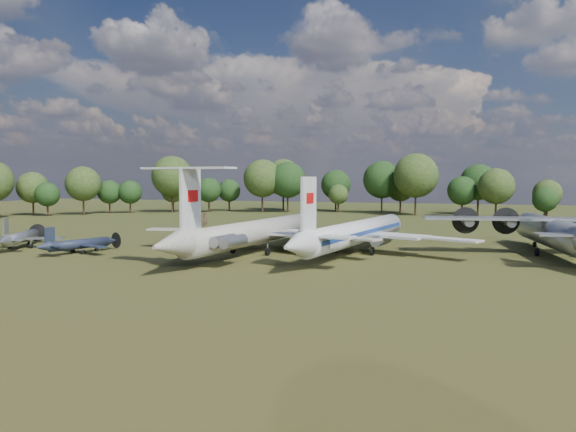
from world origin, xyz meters
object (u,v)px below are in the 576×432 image
(tu104_jet, at_px, (356,237))
(an12_transport, at_px, (554,237))
(small_prop_northwest, at_px, (21,240))
(il62_airliner, at_px, (256,237))
(small_prop_west, at_px, (79,246))
(person_on_il62, at_px, (205,220))

(tu104_jet, distance_m, an12_transport, 25.07)
(tu104_jet, xyz_separation_m, small_prop_northwest, (-46.11, -8.77, -0.99))
(il62_airliner, height_order, small_prop_northwest, il62_airliner)
(small_prop_west, distance_m, person_on_il62, 21.35)
(il62_airliner, bearing_deg, small_prop_west, -153.77)
(tu104_jet, height_order, small_prop_west, tu104_jet)
(tu104_jet, xyz_separation_m, small_prop_west, (-34.75, -10.85, -1.19))
(tu104_jet, relative_size, person_on_il62, 24.18)
(person_on_il62, bearing_deg, small_prop_west, -15.72)
(an12_transport, distance_m, small_prop_northwest, 72.02)
(il62_airliner, bearing_deg, person_on_il62, -90.00)
(an12_transport, relative_size, person_on_il62, 20.52)
(il62_airliner, xyz_separation_m, an12_transport, (37.23, 8.76, 0.21))
(an12_transport, distance_m, small_prop_west, 61.43)
(tu104_jet, height_order, an12_transport, an12_transport)
(il62_airliner, xyz_separation_m, small_prop_northwest, (-33.41, -5.22, -1.03))
(tu104_jet, distance_m, small_prop_northwest, 46.95)
(an12_transport, bearing_deg, small_prop_northwest, -176.91)
(small_prop_northwest, distance_m, person_on_il62, 32.72)
(tu104_jet, height_order, small_prop_northwest, tu104_jet)
(il62_airliner, distance_m, small_prop_west, 23.26)
(an12_transport, bearing_deg, tu104_jet, -176.10)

